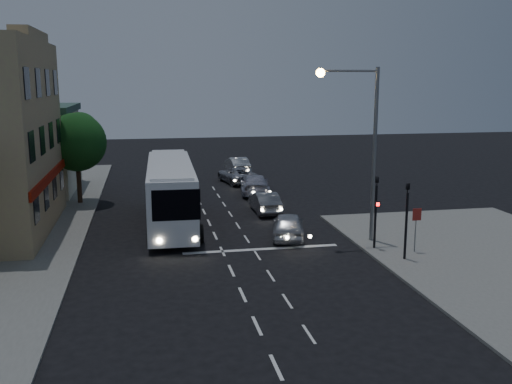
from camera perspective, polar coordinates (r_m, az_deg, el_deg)
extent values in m
plane|color=black|center=(26.96, -2.80, -7.18)|extent=(120.00, 120.00, 0.00)
cube|color=silver|center=(17.89, 2.03, -17.10)|extent=(0.12, 1.60, 0.01)
cube|color=silver|center=(20.52, 0.09, -13.22)|extent=(0.12, 1.60, 0.01)
cube|color=silver|center=(23.24, -1.36, -10.22)|extent=(0.12, 1.60, 0.01)
cube|color=silver|center=(26.02, -2.48, -7.85)|extent=(0.12, 1.60, 0.01)
cube|color=silver|center=(28.85, -3.38, -5.94)|extent=(0.12, 1.60, 0.01)
cube|color=silver|center=(31.70, -4.11, -4.38)|extent=(0.12, 1.60, 0.01)
cube|color=silver|center=(34.59, -4.72, -3.07)|extent=(0.12, 1.60, 0.01)
cube|color=silver|center=(37.49, -5.23, -1.96)|extent=(0.12, 1.60, 0.01)
cube|color=silver|center=(40.40, -5.67, -1.02)|extent=(0.12, 1.60, 0.01)
cube|color=silver|center=(43.33, -6.05, -0.20)|extent=(0.12, 1.60, 0.01)
cube|color=silver|center=(19.98, 5.31, -13.96)|extent=(0.10, 1.50, 0.01)
cube|color=silver|center=(22.64, 3.14, -10.83)|extent=(0.10, 1.50, 0.01)
cube|color=silver|center=(25.37, 1.47, -8.35)|extent=(0.10, 1.50, 0.01)
cube|color=silver|center=(28.15, 0.14, -6.36)|extent=(0.10, 1.50, 0.01)
cube|color=silver|center=(30.98, -0.94, -4.72)|extent=(0.10, 1.50, 0.01)
cube|color=silver|center=(33.83, -1.83, -3.36)|extent=(0.10, 1.50, 0.01)
cube|color=silver|center=(36.71, -2.58, -2.21)|extent=(0.10, 1.50, 0.01)
cube|color=silver|center=(39.61, -3.22, -1.22)|extent=(0.10, 1.50, 0.01)
cube|color=silver|center=(42.52, -3.78, -0.37)|extent=(0.10, 1.50, 0.01)
cube|color=silver|center=(45.44, -4.26, 0.37)|extent=(0.10, 1.50, 0.01)
cube|color=silver|center=(29.16, 0.54, -5.73)|extent=(8.00, 0.35, 0.01)
cube|color=white|center=(34.00, -8.54, 0.03)|extent=(2.88, 12.35, 3.28)
cube|color=white|center=(33.72, -8.62, 2.85)|extent=(2.46, 11.93, 0.18)
cube|color=black|center=(27.93, -7.99, -1.29)|extent=(2.36, 0.19, 1.54)
cube|color=black|center=(34.46, -6.46, 1.36)|extent=(0.31, 10.23, 0.92)
cube|color=black|center=(34.35, -10.76, 1.20)|extent=(0.31, 10.23, 0.92)
cube|color=#A6200B|center=(35.16, -6.48, -0.31)|extent=(0.18, 5.63, 1.43)
cube|color=#A6200B|center=(35.06, -10.71, -0.47)|extent=(0.18, 5.63, 1.43)
cylinder|color=black|center=(30.12, -10.51, -4.37)|extent=(0.39, 1.03, 1.02)
cylinder|color=black|center=(30.23, -5.65, -4.18)|extent=(0.39, 1.03, 1.02)
cylinder|color=black|center=(36.78, -10.65, -1.56)|extent=(0.39, 1.03, 1.02)
cylinder|color=black|center=(36.87, -6.67, -1.41)|extent=(0.39, 1.03, 1.02)
cylinder|color=black|center=(38.48, -10.67, -1.00)|extent=(0.39, 1.03, 1.02)
cylinder|color=black|center=(38.57, -6.87, -0.85)|extent=(0.39, 1.03, 1.02)
cylinder|color=#FFF2CC|center=(28.26, -9.65, -4.84)|extent=(0.27, 0.06, 0.27)
cylinder|color=#FFF2CC|center=(28.34, -6.12, -4.69)|extent=(0.27, 0.06, 0.27)
imported|color=#B8BBC2|center=(31.07, 3.23, -3.35)|extent=(2.61, 4.44, 1.42)
imported|color=gray|center=(36.99, 0.89, -1.02)|extent=(1.46, 4.13, 1.36)
imported|color=#ADADBD|center=(42.96, -0.14, 0.77)|extent=(2.80, 5.36, 1.48)
imported|color=#9898A0|center=(47.67, -1.89, 1.72)|extent=(3.16, 5.23, 1.36)
imported|color=silver|center=(52.58, -1.90, 2.69)|extent=(1.90, 4.69, 1.51)
cylinder|color=black|center=(29.23, 11.85, -2.45)|extent=(0.12, 0.12, 3.20)
imported|color=black|center=(28.83, 12.01, 1.51)|extent=(0.15, 0.18, 0.90)
cube|color=black|center=(28.92, 12.04, -1.19)|extent=(0.25, 0.12, 0.30)
cube|color=#FF0C0C|center=(28.85, 12.10, -1.21)|extent=(0.16, 0.02, 0.18)
cylinder|color=black|center=(27.75, 14.78, -3.31)|extent=(0.12, 0.12, 3.20)
imported|color=black|center=(27.33, 14.99, 0.85)|extent=(0.18, 0.15, 0.90)
cylinder|color=slate|center=(29.20, 15.65, -3.86)|extent=(0.06, 0.06, 2.00)
cube|color=maroon|center=(28.93, 15.80, -2.17)|extent=(0.45, 0.03, 0.60)
cylinder|color=slate|center=(30.13, 11.75, 3.57)|extent=(0.20, 0.20, 9.00)
cylinder|color=slate|center=(29.34, 9.32, 11.88)|extent=(3.00, 0.12, 0.12)
sphere|color=#FFBF59|center=(28.86, 6.46, 11.77)|extent=(0.44, 0.44, 0.44)
cube|color=tan|center=(33.91, -21.66, 13.59)|extent=(1.00, 12.00, 0.50)
cube|color=tan|center=(33.94, -21.72, 14.43)|extent=(1.00, 6.00, 0.50)
cube|color=#8C1204|center=(34.19, -19.89, 1.47)|extent=(0.15, 12.00, 0.50)
cube|color=black|center=(29.97, -21.11, -1.46)|extent=(0.06, 1.30, 1.50)
cube|color=black|center=(32.87, -20.23, -0.34)|extent=(0.06, 1.30, 1.50)
cube|color=black|center=(35.78, -19.50, 0.60)|extent=(0.06, 1.30, 1.50)
cube|color=black|center=(38.71, -18.87, 1.39)|extent=(0.06, 1.30, 1.50)
cube|color=black|center=(29.50, -21.52, 4.24)|extent=(0.06, 1.30, 1.50)
cube|color=black|center=(32.44, -20.59, 4.86)|extent=(0.06, 1.30, 1.50)
cube|color=black|center=(35.39, -19.81, 5.38)|extent=(0.06, 1.30, 1.50)
cube|color=black|center=(38.35, -19.15, 5.81)|extent=(0.06, 1.30, 1.50)
cube|color=black|center=(29.34, -21.94, 10.06)|extent=(0.06, 1.30, 1.50)
cube|color=black|center=(32.29, -20.95, 10.15)|extent=(0.06, 1.30, 1.50)
cube|color=black|center=(35.25, -20.13, 10.23)|extent=(0.06, 1.30, 1.50)
cube|color=black|center=(38.22, -19.44, 10.29)|extent=(0.06, 1.30, 1.50)
cube|color=beige|center=(46.71, -23.23, 3.66)|extent=(9.00, 9.00, 6.00)
cube|color=#304E44|center=(46.45, -23.54, 7.63)|extent=(9.40, 9.40, 0.50)
cylinder|color=black|center=(41.19, -17.27, 0.91)|extent=(0.32, 0.32, 2.80)
sphere|color=#134A17|center=(40.81, -17.50, 4.79)|extent=(4.00, 4.00, 4.00)
sphere|color=#1A481A|center=(41.32, -17.19, 5.85)|extent=(2.60, 2.60, 2.60)
sphere|color=#134A17|center=(40.22, -18.05, 5.24)|extent=(2.40, 2.40, 2.40)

